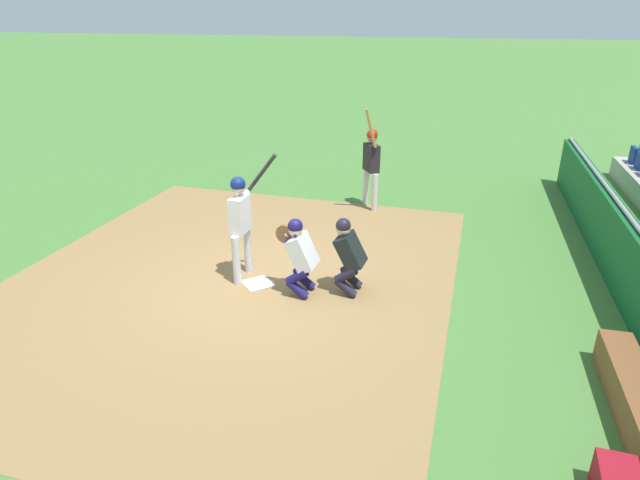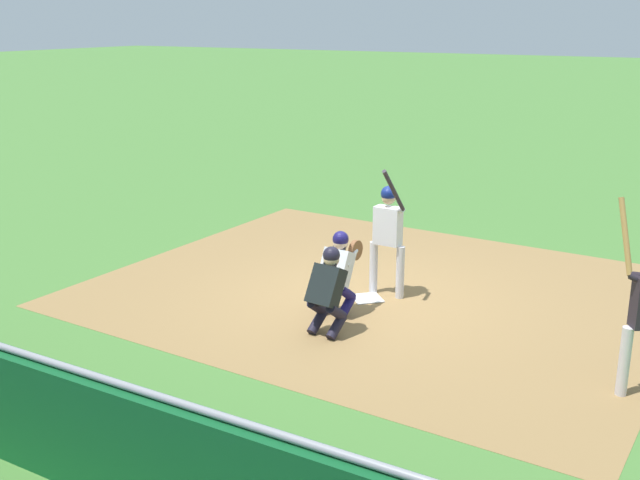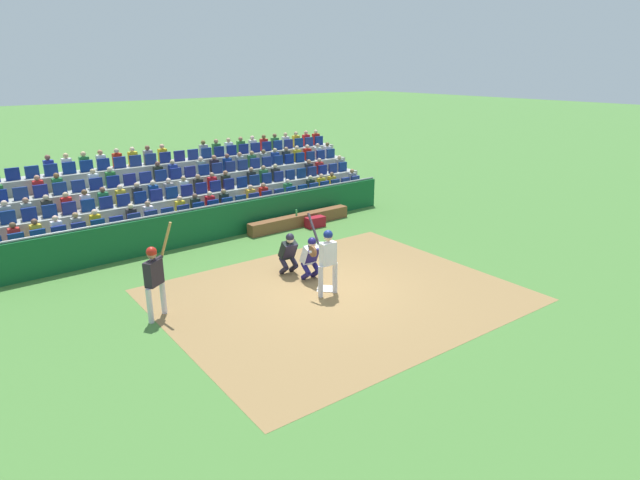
# 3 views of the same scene
# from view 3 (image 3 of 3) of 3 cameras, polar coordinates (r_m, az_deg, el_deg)

# --- Properties ---
(ground_plane) EXTENTS (160.00, 160.00, 0.00)m
(ground_plane) POSITION_cam_3_polar(r_m,az_deg,el_deg) (14.41, 0.60, -5.28)
(ground_plane) COLOR #477935
(infield_dirt_patch) EXTENTS (9.04, 7.59, 0.01)m
(infield_dirt_patch) POSITION_cam_3_polar(r_m,az_deg,el_deg) (14.05, 1.89, -5.90)
(infield_dirt_patch) COLOR olive
(infield_dirt_patch) RESTS_ON ground_plane
(home_plate_marker) EXTENTS (0.62, 0.62, 0.02)m
(home_plate_marker) POSITION_cam_3_polar(r_m,az_deg,el_deg) (14.40, 0.60, -5.22)
(home_plate_marker) COLOR white
(home_plate_marker) RESTS_ON infield_dirt_patch
(batter_at_plate) EXTENTS (0.61, 0.73, 2.15)m
(batter_at_plate) POSITION_cam_3_polar(r_m,az_deg,el_deg) (13.66, 0.80, -1.63)
(batter_at_plate) COLOR silver
(batter_at_plate) RESTS_ON ground_plane
(catcher_crouching) EXTENTS (0.49, 0.72, 1.29)m
(catcher_crouching) POSITION_cam_3_polar(r_m,az_deg,el_deg) (14.75, -1.00, -1.71)
(catcher_crouching) COLOR navy
(catcher_crouching) RESTS_ON ground_plane
(home_plate_umpire) EXTENTS (0.49, 0.51, 1.27)m
(home_plate_umpire) POSITION_cam_3_polar(r_m,az_deg,el_deg) (15.18, -3.37, -1.23)
(home_plate_umpire) COLOR black
(home_plate_umpire) RESTS_ON ground_plane
(dugout_wall) EXTENTS (14.49, 0.24, 1.23)m
(dugout_wall) POSITION_cam_3_polar(r_m,az_deg,el_deg) (18.74, -10.55, 1.97)
(dugout_wall) COLOR #115529
(dugout_wall) RESTS_ON ground_plane
(dugout_bench) EXTENTS (4.36, 0.40, 0.44)m
(dugout_bench) POSITION_cam_3_polar(r_m,az_deg,el_deg) (19.92, -2.17, 2.14)
(dugout_bench) COLOR brown
(dugout_bench) RESTS_ON ground_plane
(water_bottle_on_bench) EXTENTS (0.07, 0.07, 0.23)m
(water_bottle_on_bench) POSITION_cam_3_polar(r_m,az_deg,el_deg) (19.71, -2.54, 2.96)
(water_bottle_on_bench) COLOR #3C9D52
(water_bottle_on_bench) RESTS_ON dugout_bench
(equipment_duffel_bag) EXTENTS (0.75, 0.40, 0.39)m
(equipment_duffel_bag) POSITION_cam_3_polar(r_m,az_deg,el_deg) (19.76, -0.52, 1.94)
(equipment_duffel_bag) COLOR maroon
(equipment_duffel_bag) RESTS_ON ground_plane
(on_deck_batter) EXTENTS (0.84, 0.46, 2.32)m
(on_deck_batter) POSITION_cam_3_polar(r_m,az_deg,el_deg) (12.99, -17.32, -3.49)
(on_deck_batter) COLOR silver
(on_deck_batter) RESTS_ON ground_plane
(bleacher_stand) EXTENTS (16.93, 3.57, 2.74)m
(bleacher_stand) POSITION_cam_3_polar(r_m,az_deg,el_deg) (21.83, -15.10, 4.58)
(bleacher_stand) COLOR #9DA097
(bleacher_stand) RESTS_ON ground_plane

